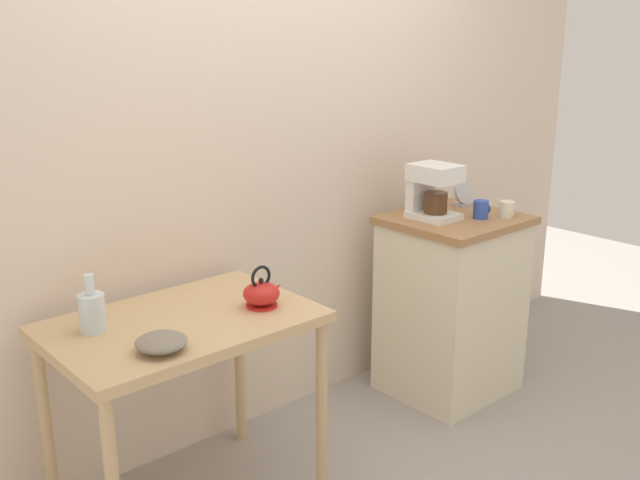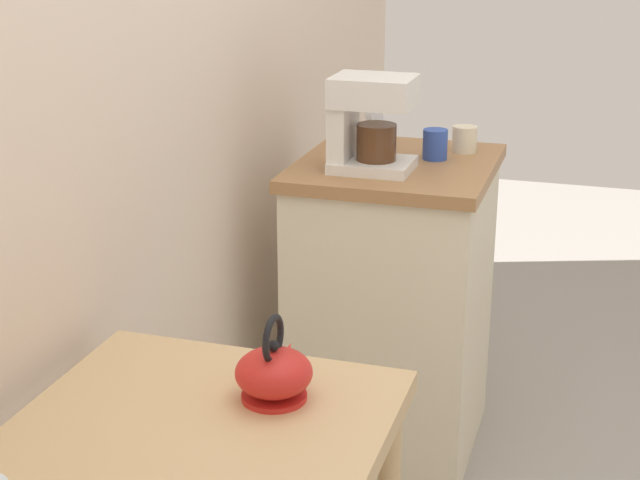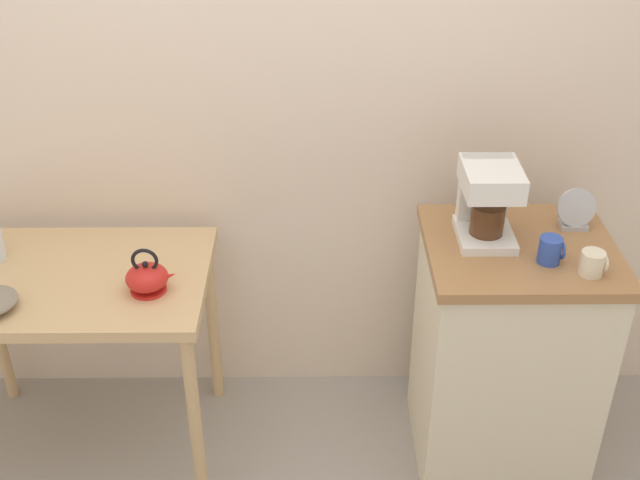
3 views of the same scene
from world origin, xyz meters
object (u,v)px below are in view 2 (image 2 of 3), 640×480
at_px(coffee_maker, 365,119).
at_px(mug_small_cream, 465,139).
at_px(teakettle, 274,372).
at_px(mug_blue, 435,144).
at_px(table_clock, 375,124).

height_order(coffee_maker, mug_small_cream, coffee_maker).
relative_size(teakettle, mug_blue, 1.93).
bearing_deg(mug_blue, mug_small_cream, -31.09).
bearing_deg(teakettle, table_clock, 7.08).
distance_m(mug_blue, table_clock, 0.25).
distance_m(mug_small_cream, mug_blue, 0.13).
bearing_deg(table_clock, mug_blue, -122.50).
height_order(teakettle, mug_small_cream, mug_small_cream).
bearing_deg(coffee_maker, mug_small_cream, -38.63).
relative_size(mug_blue, table_clock, 0.62).
bearing_deg(table_clock, coffee_maker, -170.96).
bearing_deg(mug_small_cream, table_clock, 85.18).
distance_m(teakettle, mug_small_cream, 1.39).
xyz_separation_m(teakettle, table_clock, (1.40, 0.17, 0.14)).
height_order(mug_blue, table_clock, table_clock).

